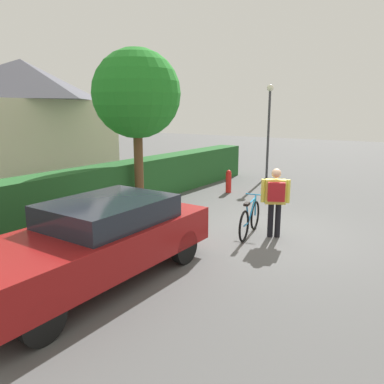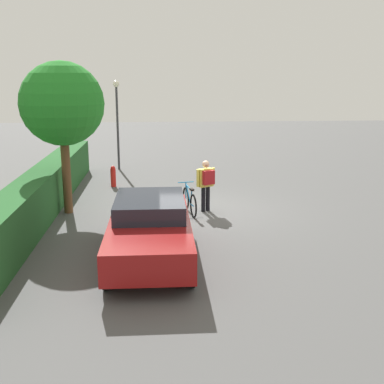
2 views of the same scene
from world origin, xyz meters
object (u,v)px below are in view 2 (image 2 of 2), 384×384
at_px(person_rider, 206,181).
at_px(tree_kerbside, 62,104).
at_px(street_lamp, 117,112).
at_px(bicycle, 190,201).
at_px(fire_hydrant, 113,176).
at_px(parked_car_near, 150,228).

xyz_separation_m(person_rider, tree_kerbside, (0.19, 4.26, 2.34)).
xyz_separation_m(street_lamp, tree_kerbside, (-7.08, 1.03, 0.75)).
bearing_deg(person_rider, bicycle, 108.70).
height_order(bicycle, person_rider, person_rider).
bearing_deg(fire_hydrant, parked_car_near, -168.83).
bearing_deg(parked_car_near, person_rider, -23.68).
relative_size(person_rider, fire_hydrant, 1.98).
bearing_deg(fire_hydrant, street_lamp, 0.80).
distance_m(parked_car_near, fire_hydrant, 7.70).
distance_m(parked_car_near, bicycle, 3.87).
distance_m(tree_kerbside, fire_hydrant, 4.67).
bearing_deg(street_lamp, parked_car_near, -172.12).
height_order(parked_car_near, bicycle, parked_car_near).
height_order(bicycle, street_lamp, street_lamp).
distance_m(person_rider, tree_kerbside, 4.87).
distance_m(street_lamp, fire_hydrant, 4.17).
bearing_deg(tree_kerbside, street_lamp, -8.31).
bearing_deg(tree_kerbside, parked_car_near, -147.49).
relative_size(parked_car_near, street_lamp, 1.17).
bearing_deg(parked_car_near, bicycle, -17.52).
relative_size(street_lamp, fire_hydrant, 4.83).
height_order(parked_car_near, fire_hydrant, parked_car_near).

